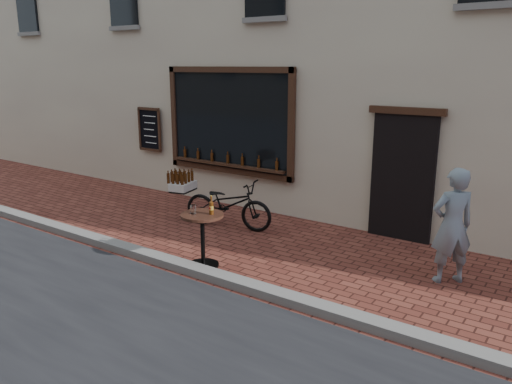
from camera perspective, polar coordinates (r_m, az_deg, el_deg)
The scene contains 5 objects.
ground at distance 7.40m, azimuth -7.90°, elevation -9.76°, with size 90.00×90.00×0.00m, color #56241B.
kerb at distance 7.51m, azimuth -6.87°, elevation -8.86°, with size 90.00×0.25×0.12m, color slate.
cargo_bicycle at distance 9.40m, azimuth -3.41°, elevation -1.31°, with size 2.12×0.97×0.99m.
bistro_table at distance 7.59m, azimuth -6.12°, elevation -4.23°, with size 0.65×0.65×1.12m.
pedestrian at distance 7.47m, azimuth 21.50°, elevation -3.62°, with size 0.61×0.40×1.66m, color slate.
Camera 1 is at (4.66, -4.90, 3.00)m, focal length 35.00 mm.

